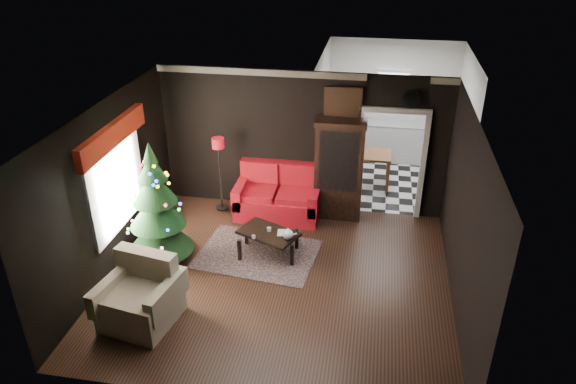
% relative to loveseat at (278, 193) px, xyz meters
% --- Properties ---
extents(floor, '(5.50, 5.50, 0.00)m').
position_rel_loveseat_xyz_m(floor, '(0.40, -2.05, -0.50)').
color(floor, black).
rests_on(floor, ground).
extents(ceiling, '(5.50, 5.50, 0.00)m').
position_rel_loveseat_xyz_m(ceiling, '(0.40, -2.05, 2.30)').
color(ceiling, white).
rests_on(ceiling, ground).
extents(wall_back, '(5.50, 0.00, 5.50)m').
position_rel_loveseat_xyz_m(wall_back, '(0.40, 0.45, 0.90)').
color(wall_back, black).
rests_on(wall_back, ground).
extents(wall_front, '(5.50, 0.00, 5.50)m').
position_rel_loveseat_xyz_m(wall_front, '(0.40, -4.55, 0.90)').
color(wall_front, black).
rests_on(wall_front, ground).
extents(wall_left, '(0.00, 5.50, 5.50)m').
position_rel_loveseat_xyz_m(wall_left, '(-2.35, -2.05, 0.90)').
color(wall_left, black).
rests_on(wall_left, ground).
extents(wall_right, '(0.00, 5.50, 5.50)m').
position_rel_loveseat_xyz_m(wall_right, '(3.15, -2.05, 0.90)').
color(wall_right, black).
rests_on(wall_right, ground).
extents(doorway, '(1.10, 0.10, 2.10)m').
position_rel_loveseat_xyz_m(doorway, '(2.10, 0.45, 0.55)').
color(doorway, silver).
rests_on(doorway, ground).
extents(left_window, '(0.05, 1.60, 1.40)m').
position_rel_loveseat_xyz_m(left_window, '(-2.31, -1.85, 0.95)').
color(left_window, white).
rests_on(left_window, wall_left).
extents(valance, '(0.12, 2.10, 0.35)m').
position_rel_loveseat_xyz_m(valance, '(-2.23, -1.85, 1.77)').
color(valance, maroon).
rests_on(valance, wall_left).
extents(kitchen_floor, '(3.00, 3.00, 0.00)m').
position_rel_loveseat_xyz_m(kitchen_floor, '(2.10, 1.95, -0.50)').
color(kitchen_floor, white).
rests_on(kitchen_floor, ground).
extents(kitchen_window, '(0.70, 0.06, 0.70)m').
position_rel_loveseat_xyz_m(kitchen_window, '(2.10, 3.40, 1.20)').
color(kitchen_window, white).
rests_on(kitchen_window, ground).
extents(rug, '(2.17, 1.69, 0.01)m').
position_rel_loveseat_xyz_m(rug, '(-0.10, -1.40, -0.49)').
color(rug, '#482D3E').
rests_on(rug, ground).
extents(loveseat, '(1.70, 0.90, 1.00)m').
position_rel_loveseat_xyz_m(loveseat, '(0.00, 0.00, 0.00)').
color(loveseat, '#8A0901').
rests_on(loveseat, ground).
extents(curio_cabinet, '(0.90, 0.45, 1.90)m').
position_rel_loveseat_xyz_m(curio_cabinet, '(1.15, 0.22, 0.45)').
color(curio_cabinet, black).
rests_on(curio_cabinet, ground).
extents(floor_lamp, '(0.34, 0.34, 1.50)m').
position_rel_loveseat_xyz_m(floor_lamp, '(-1.12, -0.04, 0.33)').
color(floor_lamp, black).
rests_on(floor_lamp, ground).
extents(christmas_tree, '(1.27, 1.27, 2.11)m').
position_rel_loveseat_xyz_m(christmas_tree, '(-1.68, -1.81, 0.55)').
color(christmas_tree, black).
rests_on(christmas_tree, ground).
extents(armchair, '(1.16, 1.16, 1.02)m').
position_rel_loveseat_xyz_m(armchair, '(-1.39, -3.35, -0.04)').
color(armchair, tan).
rests_on(armchair, ground).
extents(coffee_table, '(1.15, 0.95, 0.45)m').
position_rel_loveseat_xyz_m(coffee_table, '(0.09, -1.36, -0.27)').
color(coffee_table, black).
rests_on(coffee_table, rug).
extents(teapot, '(0.22, 0.22, 0.19)m').
position_rel_loveseat_xyz_m(teapot, '(0.46, -1.52, 0.05)').
color(teapot, white).
rests_on(teapot, coffee_table).
extents(cup_a, '(0.09, 0.09, 0.06)m').
position_rel_loveseat_xyz_m(cup_a, '(0.10, -1.32, -0.01)').
color(cup_a, silver).
rests_on(cup_a, coffee_table).
extents(cup_b, '(0.08, 0.08, 0.05)m').
position_rel_loveseat_xyz_m(cup_b, '(-0.11, -1.60, -0.02)').
color(cup_b, beige).
rests_on(cup_b, coffee_table).
extents(book, '(0.16, 0.04, 0.21)m').
position_rel_loveseat_xyz_m(book, '(0.26, -1.37, 0.06)').
color(book, gray).
rests_on(book, coffee_table).
extents(wall_clock, '(0.32, 0.32, 0.06)m').
position_rel_loveseat_xyz_m(wall_clock, '(2.35, 0.40, 1.88)').
color(wall_clock, white).
rests_on(wall_clock, wall_back).
extents(painting, '(0.62, 0.05, 0.52)m').
position_rel_loveseat_xyz_m(painting, '(1.15, 0.41, 1.75)').
color(painting, '#A7713B').
rests_on(painting, wall_back).
extents(kitchen_counter, '(1.80, 0.60, 0.90)m').
position_rel_loveseat_xyz_m(kitchen_counter, '(2.10, 3.15, -0.05)').
color(kitchen_counter, silver).
rests_on(kitchen_counter, ground).
extents(kitchen_table, '(0.70, 0.70, 0.75)m').
position_rel_loveseat_xyz_m(kitchen_table, '(1.80, 1.65, -0.12)').
color(kitchen_table, brown).
rests_on(kitchen_table, ground).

